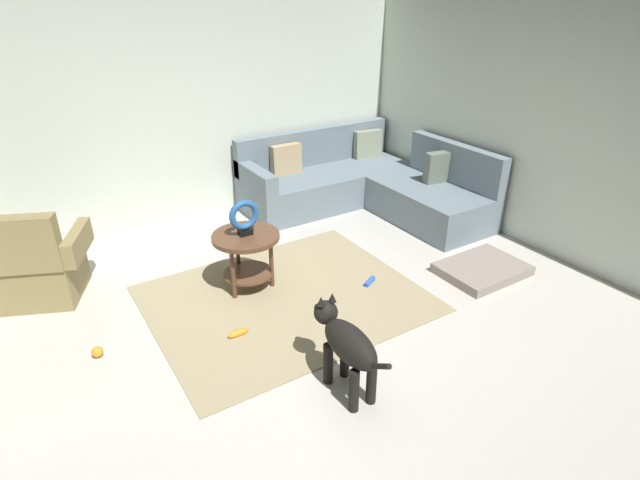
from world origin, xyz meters
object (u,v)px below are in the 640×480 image
armchair (38,267)px  dog_toy_rope (369,282)px  side_table (246,247)px  torus_sculpture (244,217)px  dog_toy_bone (238,333)px  dog (346,344)px  dog_bed_mat (482,269)px  dog_toy_ball (97,352)px  sectional_couch (364,186)px

armchair → dog_toy_rope: bearing=-3.9°
dog_toy_rope → side_table: bearing=150.3°
side_table → torus_sculpture: (0.00, 0.00, 0.29)m
side_table → dog_toy_bone: 0.84m
dog → dog_toy_bone: 1.07m
dog_bed_mat → dog: 2.13m
dog → dog_toy_rope: dog is taller
dog_bed_mat → dog_toy_rope: size_ratio=4.89×
dog_toy_rope → dog_toy_ball: bearing=173.7°
torus_sculpture → dog_toy_ball: (-1.39, -0.30, -0.67)m
armchair → torus_sculpture: (1.61, -0.79, 0.39)m
dog_toy_ball → dog_toy_bone: 1.05m
dog_bed_mat → dog_toy_bone: (-2.41, 0.35, -0.01)m
dog_toy_rope → dog_toy_bone: 1.36m
sectional_couch → dog: 3.24m
torus_sculpture → dog_bed_mat: 2.34m
dog → dog_toy_ball: (-1.38, 1.26, -0.34)m
armchair → dog_toy_rope: (2.58, -1.35, -0.30)m
dog_toy_ball → armchair: bearing=101.6°
torus_sculpture → dog_bed_mat: torus_sculpture is taller
dog_toy_ball → side_table: bearing=12.0°
torus_sculpture → dog_bed_mat: size_ratio=0.41×
armchair → dog_toy_rope: size_ratio=5.95×
dog → dog_toy_ball: dog is taller
dog_toy_ball → dog_toy_bone: dog_toy_ball is taller
side_table → dog_toy_bone: (-0.39, -0.63, -0.39)m
side_table → dog_toy_ball: 1.47m
dog_bed_mat → dog_toy_rope: (-1.05, 0.42, -0.02)m
side_table → torus_sculpture: torus_sculpture is taller
dog_bed_mat → dog: dog is taller
armchair → dog_toy_ball: 1.15m
sectional_couch → side_table: (-2.03, -0.96, 0.12)m
torus_sculpture → dog_bed_mat: (2.02, -0.98, -0.67)m
sectional_couch → side_table: 2.25m
armchair → side_table: size_ratio=1.62×
sectional_couch → dog_bed_mat: size_ratio=2.81×
side_table → dog_toy_rope: size_ratio=3.67×
side_table → dog_bed_mat: bearing=-25.9°
sectional_couch → side_table: bearing=-154.8°
dog → sectional_couch: bearing=51.9°
dog → dog_toy_rope: (0.98, 1.01, -0.35)m
dog_toy_bone → side_table: bearing=58.2°
sectional_couch → dog_bed_mat: sectional_couch is taller
dog_bed_mat → dog: bearing=-163.9°
armchair → dog_toy_rope: 2.93m
sectional_couch → dog_toy_bone: size_ratio=12.50×
dog → dog_toy_ball: 1.90m
dog → dog_toy_rope: size_ratio=5.18×
side_table → dog: size_ratio=0.71×
armchair → dog: bearing=-32.0°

